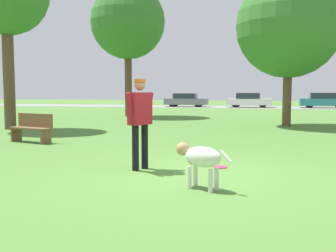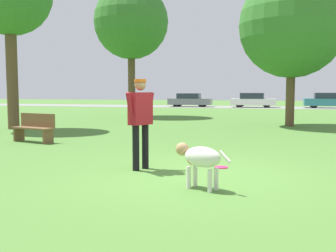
{
  "view_description": "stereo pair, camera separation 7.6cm",
  "coord_description": "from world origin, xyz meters",
  "views": [
    {
      "loc": [
        1.46,
        -6.87,
        1.48
      ],
      "look_at": [
        -0.26,
        -0.46,
        0.9
      ],
      "focal_mm": 42.0,
      "sensor_mm": 36.0,
      "label": 1
    },
    {
      "loc": [
        1.53,
        -6.85,
        1.48
      ],
      "look_at": [
        -0.26,
        -0.46,
        0.9
      ],
      "focal_mm": 42.0,
      "sensor_mm": 36.0,
      "label": 2
    }
  ],
  "objects": [
    {
      "name": "ground_plane",
      "position": [
        0.0,
        0.0,
        0.0
      ],
      "size": [
        120.0,
        120.0,
        0.0
      ],
      "primitive_type": "plane",
      "color": "#4C7A33"
    },
    {
      "name": "far_road_strip",
      "position": [
        0.0,
        31.16,
        0.01
      ],
      "size": [
        120.0,
        6.0,
        0.01
      ],
      "color": "gray",
      "rests_on": "ground_plane"
    },
    {
      "name": "person",
      "position": [
        -0.97,
        0.13,
        1.03
      ],
      "size": [
        0.39,
        0.71,
        1.72
      ],
      "rotation": [
        0.0,
        0.0,
        1.15
      ],
      "color": "black",
      "rests_on": "ground_plane"
    },
    {
      "name": "dog",
      "position": [
        0.4,
        -1.03,
        0.47
      ],
      "size": [
        0.95,
        0.56,
        0.68
      ],
      "rotation": [
        0.0,
        0.0,
        2.73
      ],
      "color": "silver",
      "rests_on": "ground_plane"
    },
    {
      "name": "frisbee",
      "position": [
        0.49,
        0.72,
        0.01
      ],
      "size": [
        0.26,
        0.26,
        0.02
      ],
      "color": "#E52366",
      "rests_on": "ground_plane"
    },
    {
      "name": "tree_mid_center",
      "position": [
        2.03,
        10.8,
        4.28
      ],
      "size": [
        4.46,
        4.46,
        6.52
      ],
      "color": "brown",
      "rests_on": "ground_plane"
    },
    {
      "name": "tree_far_left",
      "position": [
        -6.95,
        15.35,
        5.58
      ],
      "size": [
        4.4,
        4.4,
        7.81
      ],
      "color": "brown",
      "rests_on": "ground_plane"
    },
    {
      "name": "parked_car_grey",
      "position": [
        -6.81,
        30.84,
        0.65
      ],
      "size": [
        4.2,
        1.79,
        1.32
      ],
      "rotation": [
        0.0,
        0.0,
        0.02
      ],
      "color": "slate",
      "rests_on": "ground_plane"
    },
    {
      "name": "parked_car_white",
      "position": [
        -0.73,
        30.96,
        0.67
      ],
      "size": [
        4.15,
        1.81,
        1.36
      ],
      "rotation": [
        0.0,
        0.0,
        -0.0
      ],
      "color": "white",
      "rests_on": "ground_plane"
    },
    {
      "name": "parked_car_teal",
      "position": [
        5.92,
        31.35,
        0.68
      ],
      "size": [
        4.28,
        1.85,
        1.38
      ],
      "rotation": [
        0.0,
        0.0,
        0.0
      ],
      "color": "teal",
      "rests_on": "ground_plane"
    },
    {
      "name": "park_bench",
      "position": [
        -5.35,
        3.17,
        0.45
      ],
      "size": [
        1.46,
        0.75,
        0.84
      ],
      "rotation": [
        0.0,
        0.0,
        -0.26
      ],
      "color": "brown",
      "rests_on": "ground_plane"
    }
  ]
}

